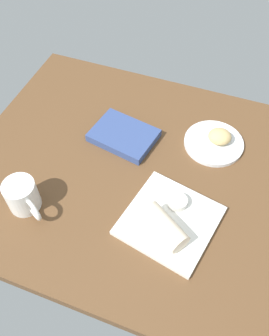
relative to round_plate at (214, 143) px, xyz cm
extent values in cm
cube|color=brown|center=(-19.84, -18.86, -2.70)|extent=(110.00, 90.00, 4.00)
cylinder|color=white|center=(0.00, 0.00, 0.00)|extent=(19.69, 19.69, 1.40)
ellipsoid|color=tan|center=(1.37, 0.72, 2.99)|extent=(8.86, 8.26, 4.58)
cube|color=white|center=(-5.14, -33.21, 0.10)|extent=(28.90, 28.90, 1.60)
cylinder|color=silver|center=(-4.64, -27.73, 2.09)|extent=(5.67, 5.67, 2.38)
cylinder|color=#D74E22|center=(-4.64, -27.73, 2.98)|extent=(4.65, 4.65, 0.40)
cylinder|color=beige|center=(-5.55, -37.60, 3.93)|extent=(14.87, 12.51, 6.06)
cube|color=#33477F|center=(-29.14, -7.98, 0.73)|extent=(23.13, 18.71, 2.85)
cylinder|color=white|center=(-46.60, -42.43, 4.22)|extent=(9.25, 9.25, 9.83)
cylinder|color=olive|center=(-46.60, -42.43, 8.53)|extent=(7.58, 7.58, 0.40)
torus|color=white|center=(-41.13, -45.45, 4.22)|extent=(6.79, 4.49, 7.10)
camera|label=1|loc=(2.68, -82.69, 89.81)|focal=38.13mm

